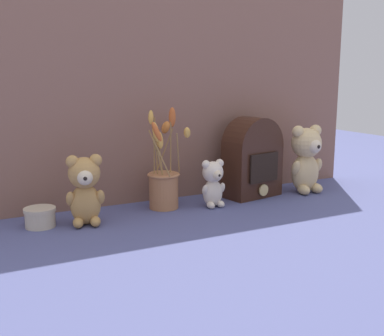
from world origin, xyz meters
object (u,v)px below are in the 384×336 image
(teddy_bear_medium, at_px, (85,189))
(teddy_bear_small, at_px, (213,182))
(decorative_tin_tall, at_px, (40,217))
(vintage_radio, at_px, (252,158))
(teddy_bear_large, at_px, (306,158))
(flower_vase, at_px, (164,181))

(teddy_bear_medium, xyz_separation_m, teddy_bear_small, (0.42, 0.00, -0.03))
(teddy_bear_medium, relative_size, decorative_tin_tall, 2.30)
(teddy_bear_small, distance_m, decorative_tin_tall, 0.54)
(vintage_radio, bearing_deg, teddy_bear_large, -11.37)
(teddy_bear_medium, height_order, flower_vase, flower_vase)
(teddy_bear_medium, xyz_separation_m, vintage_radio, (0.61, 0.06, 0.03))
(teddy_bear_medium, height_order, teddy_bear_small, teddy_bear_medium)
(teddy_bear_medium, bearing_deg, teddy_bear_small, 0.28)
(teddy_bear_small, height_order, vintage_radio, vintage_radio)
(teddy_bear_medium, xyz_separation_m, flower_vase, (0.27, 0.06, -0.02))
(vintage_radio, xyz_separation_m, decorative_tin_tall, (-0.73, -0.02, -0.11))
(flower_vase, bearing_deg, teddy_bear_small, -21.28)
(flower_vase, xyz_separation_m, decorative_tin_tall, (-0.39, -0.02, -0.06))
(vintage_radio, bearing_deg, teddy_bear_medium, -174.09)
(flower_vase, distance_m, decorative_tin_tall, 0.40)
(teddy_bear_large, height_order, vintage_radio, vintage_radio)
(teddy_bear_small, relative_size, flower_vase, 0.48)
(decorative_tin_tall, bearing_deg, teddy_bear_large, -1.12)
(vintage_radio, bearing_deg, teddy_bear_small, -162.29)
(teddy_bear_small, xyz_separation_m, decorative_tin_tall, (-0.54, 0.04, -0.05))
(flower_vase, relative_size, decorative_tin_tall, 3.65)
(teddy_bear_small, height_order, flower_vase, flower_vase)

